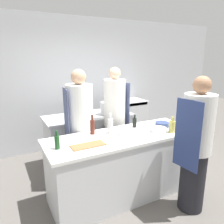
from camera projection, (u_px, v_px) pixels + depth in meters
name	position (u px, v px, depth m)	size (l,w,h in m)	color
ground_plane	(123.00, 193.00, 3.28)	(16.00, 16.00, 0.00)	#605B56
wall_back	(73.00, 84.00, 4.74)	(8.00, 0.06, 2.80)	silver
prep_counter	(123.00, 165.00, 3.16)	(2.19, 0.78, 0.93)	silver
pass_counter	(89.00, 138.00, 4.16)	(1.62, 0.70, 0.93)	silver
oven_range	(129.00, 120.00, 5.22)	(0.72, 0.61, 0.99)	silver
chef_at_prep_near	(195.00, 147.00, 2.75)	(0.41, 0.39, 1.78)	black
chef_at_stove	(115.00, 121.00, 3.75)	(0.40, 0.39, 1.82)	black
chef_at_pass_far	(80.00, 129.00, 3.35)	(0.43, 0.41, 1.81)	black
bottle_olive_oil	(135.00, 122.00, 3.35)	(0.06, 0.06, 0.19)	black
bottle_vinegar	(57.00, 142.00, 2.57)	(0.06, 0.06, 0.23)	#19471E
bottle_wine	(110.00, 125.00, 3.09)	(0.08, 0.08, 0.29)	silver
bottle_cooking_oil	(92.00, 126.00, 3.05)	(0.06, 0.06, 0.28)	#5B2319
bottle_sauce	(172.00, 126.00, 3.13)	(0.09, 0.09, 0.23)	#B2A84C
bowl_mixing_large	(159.00, 130.00, 3.17)	(0.23, 0.23, 0.06)	white
bowl_prep_small	(126.00, 132.00, 3.08)	(0.24, 0.24, 0.05)	white
bowl_ceramic_blue	(162.00, 124.00, 3.39)	(0.21, 0.21, 0.07)	navy
cup	(183.00, 126.00, 3.29)	(0.10, 0.10, 0.09)	white
cutting_board	(88.00, 145.00, 2.68)	(0.42, 0.18, 0.01)	olive
stockpot	(107.00, 108.00, 4.07)	(0.25, 0.25, 0.24)	silver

